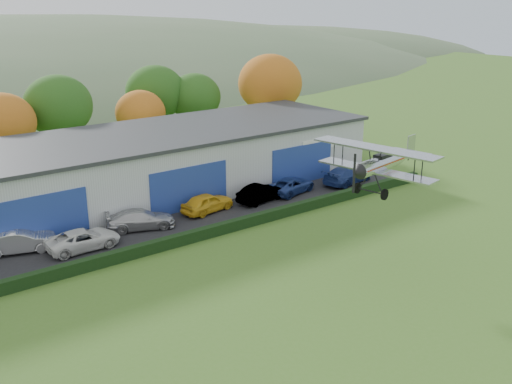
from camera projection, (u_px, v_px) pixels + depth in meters
ground at (340, 355)px, 28.44m from camera, size 300.00×300.00×0.00m
apron at (175, 218)px, 46.04m from camera, size 48.00×9.00×0.05m
hedge at (208, 232)px, 42.29m from camera, size 46.00×0.60×0.80m
hangar at (153, 162)px, 51.65m from camera, size 40.60×12.60×5.30m
tree_belt at (52, 113)px, 57.89m from camera, size 75.70×13.22×10.12m
car_1 at (19, 241)px, 39.61m from camera, size 5.08×3.03×1.58m
car_2 at (83, 239)px, 40.13m from camera, size 4.96×2.29×1.38m
car_3 at (141, 219)px, 43.70m from camera, size 5.43×3.64×1.46m
car_4 at (207, 203)px, 47.12m from camera, size 4.73×2.51×1.53m
car_5 at (261, 193)px, 49.53m from camera, size 4.72×2.21×1.50m
car_6 at (291, 185)px, 51.77m from camera, size 5.23×3.26×1.35m
car_7 at (347, 175)px, 54.48m from camera, size 5.76×3.08×1.59m
biplane at (383, 161)px, 37.09m from camera, size 7.32×8.36×3.11m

